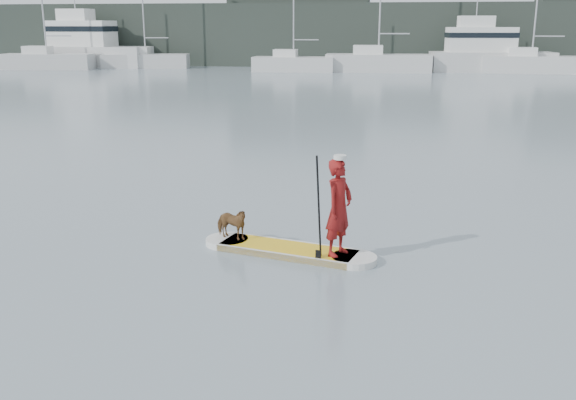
# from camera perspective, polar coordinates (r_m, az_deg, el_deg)

# --- Properties ---
(ground) EXTENTS (140.00, 140.00, 0.00)m
(ground) POSITION_cam_1_polar(r_m,az_deg,el_deg) (13.30, 10.11, -2.44)
(ground) COLOR slate
(ground) RESTS_ON ground
(paddleboard) EXTENTS (3.23, 1.40, 0.12)m
(paddleboard) POSITION_cam_1_polar(r_m,az_deg,el_deg) (11.64, -0.00, -4.46)
(paddleboard) COLOR yellow
(paddleboard) RESTS_ON ground
(paddler) EXTENTS (0.64, 0.73, 1.69)m
(paddler) POSITION_cam_1_polar(r_m,az_deg,el_deg) (11.05, 4.55, -0.68)
(paddler) COLOR maroon
(paddler) RESTS_ON paddleboard
(white_cap) EXTENTS (0.22, 0.22, 0.07)m
(white_cap) POSITION_cam_1_polar(r_m,az_deg,el_deg) (10.84, 4.64, 3.81)
(white_cap) COLOR silver
(white_cap) RESTS_ON paddler
(dog) EXTENTS (0.79, 0.56, 0.61)m
(dog) POSITION_cam_1_polar(r_m,az_deg,el_deg) (12.00, -5.08, -2.08)
(dog) COLOR brown
(dog) RESTS_ON paddleboard
(paddle) EXTENTS (0.10, 0.30, 2.00)m
(paddle) POSITION_cam_1_polar(r_m,az_deg,el_deg) (10.88, 2.75, -1.83)
(paddle) COLOR black
(paddle) RESTS_ON ground
(sailboat_a) EXTENTS (8.50, 3.71, 11.93)m
(sailboat_a) POSITION_cam_1_polar(r_m,az_deg,el_deg) (64.45, -20.65, 11.56)
(sailboat_a) COLOR silver
(sailboat_a) RESTS_ON ground
(sailboat_b) EXTENTS (8.31, 3.74, 11.91)m
(sailboat_b) POSITION_cam_1_polar(r_m,az_deg,el_deg) (63.75, -12.59, 12.12)
(sailboat_b) COLOR silver
(sailboat_b) RESTS_ON ground
(sailboat_c) EXTENTS (7.11, 2.44, 10.18)m
(sailboat_c) POSITION_cam_1_polar(r_m,az_deg,el_deg) (57.39, 0.43, 12.09)
(sailboat_c) COLOR silver
(sailboat_c) RESTS_ON ground
(sailboat_d) EXTENTS (9.17, 3.12, 13.38)m
(sailboat_d) POSITION_cam_1_polar(r_m,az_deg,el_deg) (57.68, 7.95, 12.17)
(sailboat_d) COLOR silver
(sailboat_d) RESTS_ON ground
(sailboat_e) EXTENTS (8.31, 3.19, 11.82)m
(sailboat_e) POSITION_cam_1_polar(r_m,az_deg,el_deg) (59.49, 20.73, 11.33)
(sailboat_e) COLOR silver
(sailboat_e) RESTS_ON ground
(motor_yacht_a) EXTENTS (10.67, 4.24, 6.24)m
(motor_yacht_a) POSITION_cam_1_polar(r_m,az_deg,el_deg) (59.76, 17.24, 12.51)
(motor_yacht_a) COLOR silver
(motor_yacht_a) RESTS_ON ground
(motor_yacht_b) EXTENTS (11.14, 4.47, 7.20)m
(motor_yacht_b) POSITION_cam_1_polar(r_m,az_deg,el_deg) (66.81, -17.29, 12.97)
(motor_yacht_b) COLOR silver
(motor_yacht_b) RESTS_ON ground
(shore_mass) EXTENTS (90.00, 6.00, 6.00)m
(shore_mass) POSITION_cam_1_polar(r_m,az_deg,el_deg) (65.69, 9.79, 14.25)
(shore_mass) COLOR black
(shore_mass) RESTS_ON ground
(shore_building_west) EXTENTS (14.00, 4.00, 9.00)m
(shore_building_west) POSITION_cam_1_polar(r_m,az_deg,el_deg) (67.38, 0.99, 15.76)
(shore_building_west) COLOR black
(shore_building_west) RESTS_ON ground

